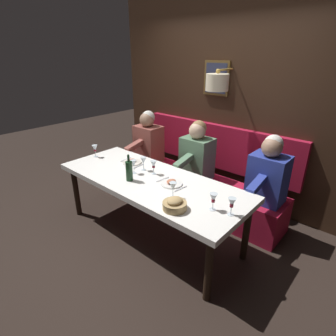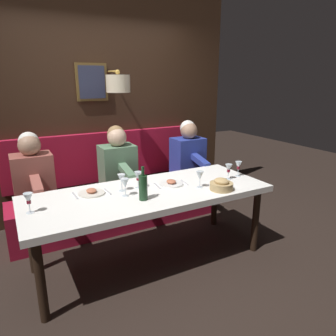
{
  "view_description": "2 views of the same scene",
  "coord_description": "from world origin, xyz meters",
  "px_view_note": "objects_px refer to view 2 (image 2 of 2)",
  "views": [
    {
      "loc": [
        -1.89,
        -1.94,
        2.05
      ],
      "look_at": [
        0.05,
        -0.23,
        0.92
      ],
      "focal_mm": 28.67,
      "sensor_mm": 36.0,
      "label": 1
    },
    {
      "loc": [
        -2.48,
        1.15,
        1.75
      ],
      "look_at": [
        0.05,
        -0.23,
        0.92
      ],
      "focal_mm": 32.96,
      "sensor_mm": 36.0,
      "label": 2
    }
  ],
  "objects_px": {
    "wine_glass_4": "(122,179)",
    "diner_nearest": "(188,153)",
    "diner_middle": "(33,173)",
    "wine_glass_2": "(125,184)",
    "wine_glass_3": "(28,199)",
    "wine_glass_5": "(238,166)",
    "bread_bowl": "(221,185)",
    "wine_glass_0": "(229,169)",
    "dining_table": "(149,197)",
    "wine_glass_1": "(200,176)",
    "wine_glass_6": "(138,177)",
    "wine_bottle": "(143,187)",
    "diner_near": "(118,162)"
  },
  "relations": [
    {
      "from": "wine_glass_4",
      "to": "diner_nearest",
      "type": "bearing_deg",
      "value": -57.84
    },
    {
      "from": "diner_nearest",
      "to": "diner_middle",
      "type": "height_order",
      "value": "same"
    },
    {
      "from": "wine_glass_2",
      "to": "wine_glass_3",
      "type": "distance_m",
      "value": 0.79
    },
    {
      "from": "wine_glass_5",
      "to": "bread_bowl",
      "type": "distance_m",
      "value": 0.5
    },
    {
      "from": "wine_glass_0",
      "to": "wine_glass_2",
      "type": "bearing_deg",
      "value": 86.9
    },
    {
      "from": "dining_table",
      "to": "wine_glass_5",
      "type": "bearing_deg",
      "value": -92.36
    },
    {
      "from": "bread_bowl",
      "to": "wine_glass_1",
      "type": "bearing_deg",
      "value": 44.78
    },
    {
      "from": "diner_middle",
      "to": "wine_glass_2",
      "type": "xyz_separation_m",
      "value": [
        -0.9,
        -0.68,
        0.04
      ]
    },
    {
      "from": "wine_glass_6",
      "to": "wine_bottle",
      "type": "distance_m",
      "value": 0.31
    },
    {
      "from": "diner_middle",
      "to": "wine_bottle",
      "type": "distance_m",
      "value": 1.31
    },
    {
      "from": "bread_bowl",
      "to": "diner_near",
      "type": "bearing_deg",
      "value": 27.25
    },
    {
      "from": "diner_nearest",
      "to": "wine_bottle",
      "type": "distance_m",
      "value": 1.54
    },
    {
      "from": "diner_nearest",
      "to": "wine_bottle",
      "type": "relative_size",
      "value": 2.64
    },
    {
      "from": "wine_glass_4",
      "to": "wine_glass_2",
      "type": "bearing_deg",
      "value": 172.47
    },
    {
      "from": "wine_glass_0",
      "to": "wine_glass_2",
      "type": "relative_size",
      "value": 1.0
    },
    {
      "from": "wine_glass_6",
      "to": "wine_glass_0",
      "type": "bearing_deg",
      "value": -102.12
    },
    {
      "from": "wine_glass_6",
      "to": "wine_glass_3",
      "type": "bearing_deg",
      "value": 97.25
    },
    {
      "from": "wine_glass_3",
      "to": "wine_glass_0",
      "type": "bearing_deg",
      "value": -92.3
    },
    {
      "from": "wine_glass_2",
      "to": "wine_glass_5",
      "type": "xyz_separation_m",
      "value": [
        -0.03,
        -1.28,
        -0.0
      ]
    },
    {
      "from": "wine_glass_5",
      "to": "wine_bottle",
      "type": "xyz_separation_m",
      "value": [
        -0.13,
        1.18,
        0.0
      ]
    },
    {
      "from": "diner_middle",
      "to": "wine_glass_2",
      "type": "height_order",
      "value": "diner_middle"
    },
    {
      "from": "diner_near",
      "to": "wine_bottle",
      "type": "bearing_deg",
      "value": 172.16
    },
    {
      "from": "wine_bottle",
      "to": "wine_glass_2",
      "type": "bearing_deg",
      "value": 33.69
    },
    {
      "from": "wine_glass_6",
      "to": "diner_near",
      "type": "bearing_deg",
      "value": -4.94
    },
    {
      "from": "diner_near",
      "to": "wine_glass_6",
      "type": "distance_m",
      "value": 0.76
    },
    {
      "from": "dining_table",
      "to": "wine_glass_2",
      "type": "height_order",
      "value": "wine_glass_2"
    },
    {
      "from": "wine_bottle",
      "to": "diner_middle",
      "type": "bearing_deg",
      "value": 36.47
    },
    {
      "from": "dining_table",
      "to": "wine_glass_6",
      "type": "relative_size",
      "value": 13.94
    },
    {
      "from": "diner_middle",
      "to": "wine_bottle",
      "type": "height_order",
      "value": "diner_middle"
    },
    {
      "from": "wine_glass_1",
      "to": "wine_glass_5",
      "type": "bearing_deg",
      "value": -79.43
    },
    {
      "from": "wine_glass_1",
      "to": "bread_bowl",
      "type": "distance_m",
      "value": 0.22
    },
    {
      "from": "wine_glass_0",
      "to": "wine_glass_3",
      "type": "bearing_deg",
      "value": 87.7
    },
    {
      "from": "wine_glass_4",
      "to": "wine_glass_6",
      "type": "height_order",
      "value": "same"
    },
    {
      "from": "diner_nearest",
      "to": "wine_glass_0",
      "type": "distance_m",
      "value": 0.97
    },
    {
      "from": "wine_glass_0",
      "to": "wine_glass_6",
      "type": "height_order",
      "value": "same"
    },
    {
      "from": "wine_glass_3",
      "to": "wine_glass_2",
      "type": "bearing_deg",
      "value": -91.16
    },
    {
      "from": "wine_glass_4",
      "to": "wine_glass_0",
      "type": "bearing_deg",
      "value": -100.28
    },
    {
      "from": "diner_nearest",
      "to": "wine_glass_3",
      "type": "distance_m",
      "value": 2.2
    },
    {
      "from": "diner_nearest",
      "to": "wine_glass_0",
      "type": "height_order",
      "value": "diner_nearest"
    },
    {
      "from": "wine_glass_2",
      "to": "wine_glass_5",
      "type": "height_order",
      "value": "same"
    },
    {
      "from": "diner_near",
      "to": "wine_glass_5",
      "type": "xyz_separation_m",
      "value": [
        -0.92,
        -1.03,
        0.04
      ]
    },
    {
      "from": "wine_glass_3",
      "to": "wine_glass_6",
      "type": "height_order",
      "value": "same"
    },
    {
      "from": "wine_glass_1",
      "to": "wine_glass_4",
      "type": "distance_m",
      "value": 0.74
    },
    {
      "from": "diner_near",
      "to": "wine_glass_0",
      "type": "distance_m",
      "value": 1.3
    },
    {
      "from": "wine_glass_0",
      "to": "wine_glass_4",
      "type": "height_order",
      "value": "same"
    },
    {
      "from": "bread_bowl",
      "to": "wine_glass_0",
      "type": "bearing_deg",
      "value": -50.02
    },
    {
      "from": "wine_glass_0",
      "to": "wine_glass_6",
      "type": "relative_size",
      "value": 1.0
    },
    {
      "from": "dining_table",
      "to": "wine_glass_1",
      "type": "relative_size",
      "value": 13.94
    },
    {
      "from": "diner_nearest",
      "to": "diner_middle",
      "type": "relative_size",
      "value": 1.0
    },
    {
      "from": "wine_bottle",
      "to": "wine_glass_5",
      "type": "bearing_deg",
      "value": -83.61
    }
  ]
}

